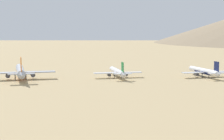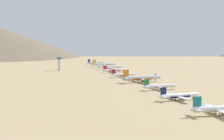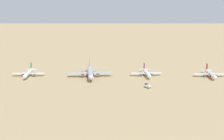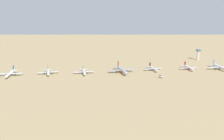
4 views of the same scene
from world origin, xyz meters
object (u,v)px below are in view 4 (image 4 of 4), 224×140
Objects in this scene: parked_jet_1 at (48,72)px; control_tower at (198,54)px; parked_jet_6 at (220,67)px; service_truck at (161,77)px; parked_jet_2 at (84,72)px; parked_jet_3 at (122,70)px; parked_jet_5 at (189,68)px; parked_jet_0 at (10,73)px; parked_jet_4 at (153,68)px.

control_tower is (-65.70, 293.29, 8.58)m from parked_jet_1.
parked_jet_6 is at bearing -4.14° from control_tower.
parked_jet_6 is at bearing 105.42° from service_truck.
parked_jet_2 is (7.22, 56.09, -0.01)m from parked_jet_1.
service_truck is at bearing 73.64° from parked_jet_1.
parked_jet_2 is 248.30m from control_tower.
parked_jet_5 is (-0.68, 117.17, -1.40)m from parked_jet_3.
parked_jet_2 is at bearing -92.41° from parked_jet_6.
parked_jet_5 is 1.76× the size of control_tower.
parked_jet_1 is 7.06× the size of service_truck.
parked_jet_1 reaches higher than service_truck.
service_truck is (40.26, -65.30, -1.59)m from parked_jet_5.
control_tower is at bearing 100.88° from parked_jet_0.
parked_jet_0 is 56.32m from parked_jet_1.
parked_jet_1 is at bearing 91.54° from parked_jet_0.
parked_jet_3 is (10.01, 117.08, 1.28)m from parked_jet_1.
parked_jet_0 is at bearing -90.93° from parked_jet_4.
parked_jet_5 is (2.11, 178.16, -0.11)m from parked_jet_2.
parked_jet_3 is 65.31m from service_truck.
parked_jet_2 is 61.07m from parked_jet_3.
parked_jet_3 reaches higher than parked_jet_1.
parked_jet_1 is 117.52m from parked_jet_3.
control_tower reaches higher than parked_jet_4.
parked_jet_5 is (7.82, 290.54, -0.65)m from parked_jet_0.
parked_jet_6 reaches higher than parked_jet_5.
service_truck is (49.59, 168.94, -1.71)m from parked_jet_1.
control_tower is at bearing 132.83° from service_truck.
parked_jet_0 is 343.96m from parked_jet_6.
service_truck is at bearing -58.35° from parked_jet_5.
parked_jet_0 is 1.17× the size of parked_jet_4.
parked_jet_3 is at bearing 87.19° from parked_jet_0.
parked_jet_2 is at bearing -89.02° from parked_jet_4.
parked_jet_0 is 1.17× the size of parked_jet_5.
parked_jet_4 is 0.99× the size of parked_jet_5.
service_truck is 0.26× the size of control_tower.
parked_jet_4 is at bearing 175.60° from service_truck.
control_tower is at bearing 141.80° from parked_jet_5.
parked_jet_5 is 95.87m from control_tower.
parked_jet_2 is at bearing -72.91° from control_tower.
control_tower is at bearing 107.09° from parked_jet_2.
parked_jet_3 is 1.38× the size of parked_jet_5.
parked_jet_2 reaches higher than parked_jet_4.
parked_jet_1 is 172.44m from parked_jet_4.
parked_jet_2 is (5.70, 112.39, -0.54)m from parked_jet_0.
parked_jet_4 is (5.23, 172.36, -0.11)m from parked_jet_1.
parked_jet_4 is at bearing -95.81° from parked_jet_6.
control_tower reaches higher than service_truck.
parked_jet_4 is at bearing 88.26° from parked_jet_1.
parked_jet_5 reaches higher than parked_jet_4.
parked_jet_3 reaches higher than parked_jet_6.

